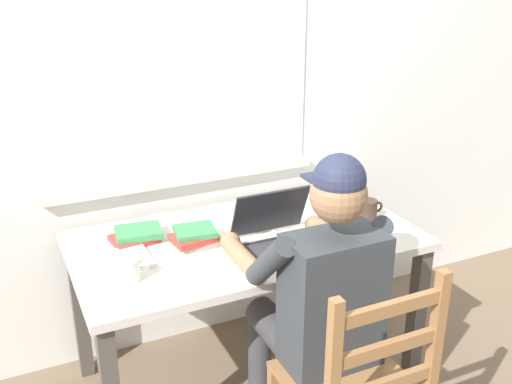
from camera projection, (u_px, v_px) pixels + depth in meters
name	position (u px, v px, depth m)	size (l,w,h in m)	color
ground_plane	(247.00, 375.00, 2.77)	(8.00, 8.00, 0.00)	brown
back_wall	(203.00, 79.00, 2.68)	(6.00, 0.08, 2.60)	silver
desk	(246.00, 256.00, 2.54)	(1.44, 0.77, 0.71)	beige
seated_person	(317.00, 292.00, 2.16)	(0.50, 0.60, 1.24)	#33383D
laptop	(280.00, 235.00, 2.41)	(0.33, 0.32, 0.22)	#232328
computer_mouse	(339.00, 237.00, 2.47)	(0.06, 0.10, 0.03)	black
coffee_mug_white	(128.00, 270.00, 2.15)	(0.12, 0.09, 0.09)	white
coffee_mug_dark	(368.00, 210.00, 2.66)	(0.12, 0.08, 0.09)	#38281E
book_stack_main	(136.00, 235.00, 2.47)	(0.22, 0.17, 0.05)	#BC332D
book_stack_side	(195.00, 237.00, 2.43)	(0.20, 0.17, 0.07)	gray
paper_pile_near_laptop	(117.00, 261.00, 2.29)	(0.26, 0.19, 0.02)	white
paper_pile_back_corner	(248.00, 223.00, 2.62)	(0.21, 0.17, 0.02)	silver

